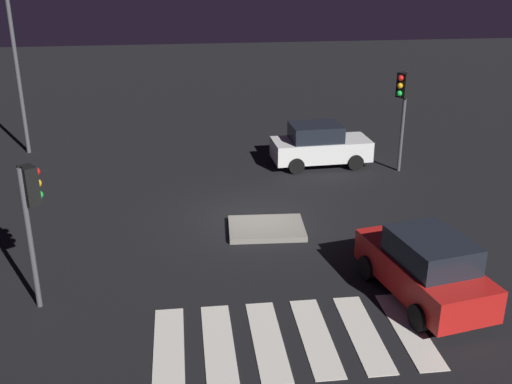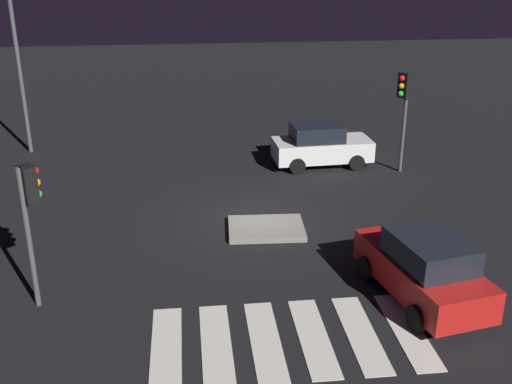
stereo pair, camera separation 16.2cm
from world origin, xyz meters
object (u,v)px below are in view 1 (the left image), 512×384
at_px(car_red, 425,267).
at_px(traffic_light_south, 31,202).
at_px(car_white, 320,145).
at_px(traffic_island, 266,228).
at_px(street_lamp, 12,30).
at_px(traffic_light_north, 403,98).

height_order(car_red, traffic_light_south, traffic_light_south).
xyz_separation_m(car_white, traffic_light_south, (-9.37, -9.74, 1.98)).
bearing_deg(car_white, traffic_light_south, -136.95).
xyz_separation_m(traffic_island, street_lamp, (-9.39, 9.37, 5.23)).
distance_m(traffic_light_north, street_lamp, 16.22).
bearing_deg(street_lamp, traffic_island, -44.92).
height_order(car_red, traffic_light_north, traffic_light_north).
bearing_deg(car_white, traffic_light_north, -24.86).
bearing_deg(traffic_light_north, traffic_light_south, 2.22).
distance_m(car_white, street_lamp, 13.64).
xyz_separation_m(traffic_island, car_red, (3.48, -4.53, 0.82)).
bearing_deg(car_red, traffic_island, 26.23).
bearing_deg(car_red, traffic_light_south, 73.35).
height_order(traffic_light_south, street_lamp, street_lamp).
bearing_deg(car_white, traffic_island, -119.83).
bearing_deg(car_red, street_lamp, 31.48).
distance_m(car_red, car_white, 10.65).
xyz_separation_m(traffic_island, traffic_light_south, (-6.28, -3.62, 2.76)).
xyz_separation_m(car_red, car_white, (-0.39, 10.64, -0.04)).
relative_size(car_red, street_lamp, 0.57).
height_order(car_white, traffic_light_north, traffic_light_north).
relative_size(car_white, street_lamp, 0.53).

